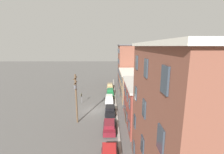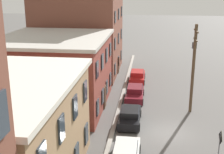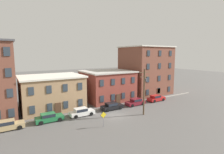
# 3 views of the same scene
# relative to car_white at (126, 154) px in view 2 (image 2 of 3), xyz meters

# --- Properties ---
(ground_plane) EXTENTS (200.00, 200.00, 0.00)m
(ground_plane) POSITION_rel_car_white_xyz_m (5.05, -3.04, -0.75)
(ground_plane) COLOR #565451
(kerb_strip) EXTENTS (56.00, 0.36, 0.16)m
(kerb_strip) POSITION_rel_car_white_xyz_m (5.05, 1.46, -0.67)
(kerb_strip) COLOR #9E998E
(kerb_strip) RESTS_ON ground_plane
(apartment_far) EXTENTS (11.50, 10.30, 7.02)m
(apartment_far) POSITION_rel_car_white_xyz_m (9.89, 7.86, 2.77)
(apartment_far) COLOR brown
(apartment_far) RESTS_ON ground_plane
(apartment_annex) EXTENTS (12.31, 10.85, 13.15)m
(apartment_annex) POSITION_rel_car_white_xyz_m (22.59, 8.13, 5.84)
(apartment_annex) COLOR brown
(apartment_annex) RESTS_ON ground_plane
(car_white) EXTENTS (4.40, 1.92, 1.43)m
(car_white) POSITION_rel_car_white_xyz_m (0.00, 0.00, 0.00)
(car_white) COLOR silver
(car_white) RESTS_ON ground_plane
(car_black) EXTENTS (4.40, 1.92, 1.43)m
(car_black) POSITION_rel_car_white_xyz_m (6.49, 0.18, 0.00)
(car_black) COLOR black
(car_black) RESTS_ON ground_plane
(car_maroon) EXTENTS (4.40, 1.92, 1.43)m
(car_maroon) POSITION_rel_car_white_xyz_m (12.50, 0.09, 0.00)
(car_maroon) COLOR maroon
(car_maroon) RESTS_ON ground_plane
(car_red) EXTENTS (4.40, 1.92, 1.43)m
(car_red) POSITION_rel_car_white_xyz_m (18.78, 0.13, 0.00)
(car_red) COLOR #B21E1E
(car_red) RESTS_ON ground_plane
(caution_sign) EXTENTS (1.05, 0.08, 2.41)m
(caution_sign) POSITION_rel_car_white_xyz_m (0.98, -6.31, 0.86)
(caution_sign) COLOR slate
(caution_sign) RESTS_ON ground_plane
(utility_pole) EXTENTS (2.40, 0.44, 8.39)m
(utility_pole) POSITION_rel_car_white_xyz_m (9.93, -5.41, 3.98)
(utility_pole) COLOR brown
(utility_pole) RESTS_ON ground_plane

